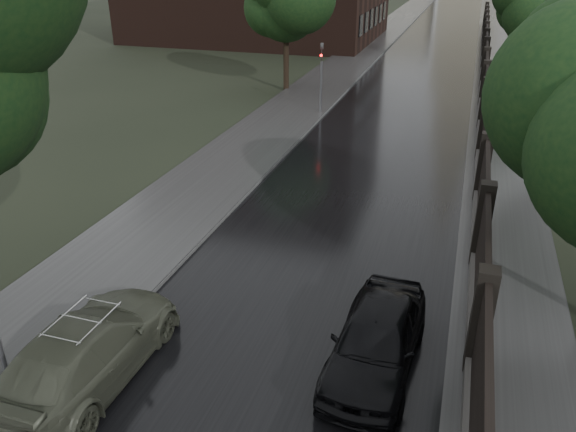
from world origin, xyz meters
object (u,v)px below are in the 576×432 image
(tree_right_b, at_px, (566,44))
(tree_left_far, at_px, (286,8))
(tree_right_c, at_px, (535,6))
(traffic_light, at_px, (321,72))
(volga_sedan, at_px, (88,350))
(car_right_near, at_px, (376,339))

(tree_right_b, bearing_deg, tree_left_far, 152.70)
(tree_right_c, xyz_separation_m, traffic_light, (-11.80, -15.01, -2.55))
(traffic_light, xyz_separation_m, volga_sedan, (0.70, -22.89, -1.61))
(tree_left_far, height_order, tree_right_c, tree_left_far)
(tree_right_c, relative_size, traffic_light, 1.75)
(traffic_light, bearing_deg, tree_right_b, -14.24)
(tree_left_far, xyz_separation_m, tree_right_b, (15.50, -8.00, -0.29))
(tree_right_c, bearing_deg, car_right_near, -98.13)
(tree_right_b, distance_m, car_right_near, 18.77)
(tree_right_b, relative_size, traffic_light, 1.75)
(tree_right_b, distance_m, traffic_light, 12.44)
(tree_left_far, bearing_deg, traffic_light, -53.53)
(car_right_near, bearing_deg, tree_left_far, 114.99)
(tree_right_c, relative_size, car_right_near, 1.53)
(tree_right_c, bearing_deg, tree_left_far, -147.17)
(tree_right_c, bearing_deg, volga_sedan, -106.33)
(tree_right_c, height_order, traffic_light, tree_right_c)
(tree_right_c, distance_m, volga_sedan, 39.70)
(volga_sedan, relative_size, car_right_near, 1.18)
(tree_right_c, relative_size, volga_sedan, 1.30)
(tree_left_far, xyz_separation_m, volga_sedan, (4.40, -27.89, -4.46))
(tree_right_b, bearing_deg, traffic_light, 165.76)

